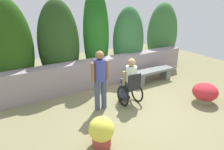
# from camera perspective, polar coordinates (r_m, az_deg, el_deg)

# --- Properties ---
(ground_plane) EXTENTS (12.42, 12.42, 0.00)m
(ground_plane) POSITION_cam_1_polar(r_m,az_deg,el_deg) (5.83, 6.26, -8.14)
(ground_plane) COLOR olive
(stone_retaining_wall) EXTENTS (6.56, 0.45, 0.92)m
(stone_retaining_wall) POSITION_cam_1_polar(r_m,az_deg,el_deg) (6.98, -2.02, 1.11)
(stone_retaining_wall) COLOR gray
(stone_retaining_wall) RESTS_ON ground
(hedge_backdrop) EXTENTS (7.41, 1.17, 3.23)m
(hedge_backdrop) POSITION_cam_1_polar(r_m,az_deg,el_deg) (7.31, -4.22, 9.55)
(hedge_backdrop) COLOR #234B12
(hedge_backdrop) RESTS_ON ground
(stone_bench) EXTENTS (1.56, 0.42, 0.45)m
(stone_bench) POSITION_cam_1_polar(r_m,az_deg,el_deg) (7.36, 11.39, 0.40)
(stone_bench) COLOR slate
(stone_bench) RESTS_ON ground
(person_in_wheelchair) EXTENTS (0.53, 0.66, 1.33)m
(person_in_wheelchair) POSITION_cam_1_polar(r_m,az_deg,el_deg) (5.63, 4.98, -2.16)
(person_in_wheelchair) COLOR black
(person_in_wheelchair) RESTS_ON ground
(person_standing_companion) EXTENTS (0.49, 0.30, 1.60)m
(person_standing_companion) POSITION_cam_1_polar(r_m,az_deg,el_deg) (5.21, -3.34, -0.52)
(person_standing_companion) COLOR #444F68
(person_standing_companion) RESTS_ON ground
(flower_pot_purple_near) EXTENTS (0.70, 0.70, 0.56)m
(flower_pot_purple_near) POSITION_cam_1_polar(r_m,az_deg,el_deg) (6.37, 24.58, -4.57)
(flower_pot_purple_near) COLOR gray
(flower_pot_purple_near) RESTS_ON ground
(flower_pot_terracotta_by_wall) EXTENTS (0.51, 0.51, 0.63)m
(flower_pot_terracotta_by_wall) POSITION_cam_1_polar(r_m,az_deg,el_deg) (4.21, -2.96, -15.52)
(flower_pot_terracotta_by_wall) COLOR #A83D36
(flower_pot_terracotta_by_wall) RESTS_ON ground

